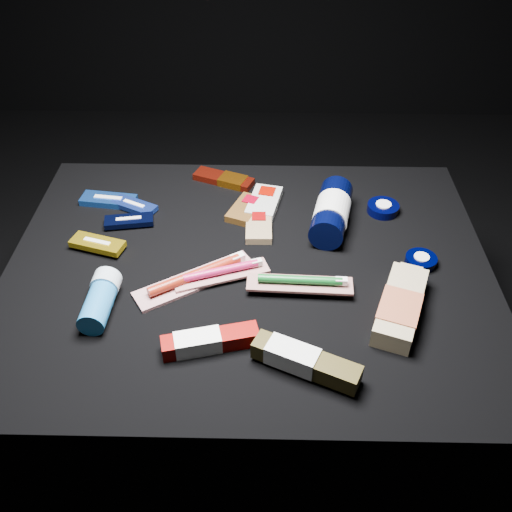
{
  "coord_description": "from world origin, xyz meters",
  "views": [
    {
      "loc": [
        0.03,
        -0.86,
        1.16
      ],
      "look_at": [
        0.01,
        0.01,
        0.42
      ],
      "focal_mm": 40.0,
      "sensor_mm": 36.0,
      "label": 1
    }
  ],
  "objects_px": {
    "lotion_bottle": "(332,212)",
    "bodywash_bottle": "(400,308)",
    "deodorant_stick": "(100,300)",
    "toothpaste_carton_red": "(206,342)"
  },
  "relations": [
    {
      "from": "lotion_bottle",
      "to": "bodywash_bottle",
      "type": "bearing_deg",
      "value": -56.61
    },
    {
      "from": "lotion_bottle",
      "to": "deodorant_stick",
      "type": "relative_size",
      "value": 1.82
    },
    {
      "from": "bodywash_bottle",
      "to": "toothpaste_carton_red",
      "type": "xyz_separation_m",
      "value": [
        -0.35,
        -0.08,
        -0.0
      ]
    },
    {
      "from": "bodywash_bottle",
      "to": "toothpaste_carton_red",
      "type": "relative_size",
      "value": 1.23
    },
    {
      "from": "lotion_bottle",
      "to": "deodorant_stick",
      "type": "height_order",
      "value": "lotion_bottle"
    },
    {
      "from": "deodorant_stick",
      "to": "toothpaste_carton_red",
      "type": "height_order",
      "value": "deodorant_stick"
    },
    {
      "from": "lotion_bottle",
      "to": "deodorant_stick",
      "type": "distance_m",
      "value": 0.52
    },
    {
      "from": "deodorant_stick",
      "to": "lotion_bottle",
      "type": "bearing_deg",
      "value": 33.28
    },
    {
      "from": "lotion_bottle",
      "to": "toothpaste_carton_red",
      "type": "xyz_separation_m",
      "value": [
        -0.24,
        -0.36,
        -0.02
      ]
    },
    {
      "from": "bodywash_bottle",
      "to": "deodorant_stick",
      "type": "xyz_separation_m",
      "value": [
        -0.55,
        0.0,
        0.01
      ]
    }
  ]
}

